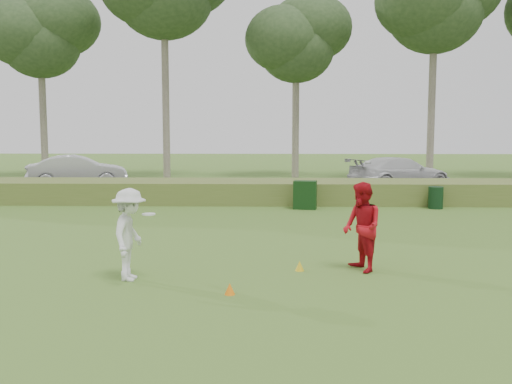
{
  "coord_description": "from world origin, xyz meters",
  "views": [
    {
      "loc": [
        0.41,
        -12.03,
        3.06
      ],
      "look_at": [
        0.0,
        4.0,
        1.3
      ],
      "focal_mm": 40.0,
      "sensor_mm": 36.0,
      "label": 1
    }
  ],
  "objects_px": {
    "player_red": "(362,227)",
    "car_mid": "(78,171)",
    "player_white": "(130,234)",
    "cone_orange": "(230,289)",
    "utility_cabinet": "(305,195)",
    "trash_bin": "(436,198)",
    "cone_yellow": "(300,266)",
    "car_right": "(400,173)"
  },
  "relations": [
    {
      "from": "player_red",
      "to": "car_right",
      "type": "distance_m",
      "value": 17.85
    },
    {
      "from": "utility_cabinet",
      "to": "trash_bin",
      "type": "bearing_deg",
      "value": 11.41
    },
    {
      "from": "player_red",
      "to": "trash_bin",
      "type": "bearing_deg",
      "value": 137.95
    },
    {
      "from": "cone_yellow",
      "to": "car_right",
      "type": "relative_size",
      "value": 0.04
    },
    {
      "from": "player_red",
      "to": "car_mid",
      "type": "distance_m",
      "value": 21.21
    },
    {
      "from": "player_red",
      "to": "car_mid",
      "type": "bearing_deg",
      "value": -163.25
    },
    {
      "from": "cone_orange",
      "to": "cone_yellow",
      "type": "distance_m",
      "value": 2.3
    },
    {
      "from": "trash_bin",
      "to": "car_right",
      "type": "bearing_deg",
      "value": 88.22
    },
    {
      "from": "cone_orange",
      "to": "car_mid",
      "type": "relative_size",
      "value": 0.04
    },
    {
      "from": "cone_orange",
      "to": "cone_yellow",
      "type": "xyz_separation_m",
      "value": [
        1.39,
        1.84,
        -0.0
      ]
    },
    {
      "from": "player_red",
      "to": "trash_bin",
      "type": "height_order",
      "value": "player_red"
    },
    {
      "from": "trash_bin",
      "to": "cone_yellow",
      "type": "bearing_deg",
      "value": -120.14
    },
    {
      "from": "car_mid",
      "to": "car_right",
      "type": "distance_m",
      "value": 16.76
    },
    {
      "from": "car_mid",
      "to": "cone_orange",
      "type": "bearing_deg",
      "value": -170.31
    },
    {
      "from": "car_mid",
      "to": "player_red",
      "type": "bearing_deg",
      "value": -161.48
    },
    {
      "from": "player_white",
      "to": "player_red",
      "type": "bearing_deg",
      "value": -78.15
    },
    {
      "from": "player_red",
      "to": "utility_cabinet",
      "type": "height_order",
      "value": "player_red"
    },
    {
      "from": "utility_cabinet",
      "to": "car_mid",
      "type": "height_order",
      "value": "car_mid"
    },
    {
      "from": "cone_yellow",
      "to": "trash_bin",
      "type": "relative_size",
      "value": 0.25
    },
    {
      "from": "player_white",
      "to": "utility_cabinet",
      "type": "bearing_deg",
      "value": -19.64
    },
    {
      "from": "player_white",
      "to": "car_right",
      "type": "xyz_separation_m",
      "value": [
        9.51,
        18.06,
        -0.09
      ]
    },
    {
      "from": "cone_orange",
      "to": "car_right",
      "type": "bearing_deg",
      "value": 68.78
    },
    {
      "from": "cone_orange",
      "to": "utility_cabinet",
      "type": "distance_m",
      "value": 11.75
    },
    {
      "from": "cone_orange",
      "to": "trash_bin",
      "type": "distance_m",
      "value": 13.81
    },
    {
      "from": "cone_yellow",
      "to": "car_mid",
      "type": "bearing_deg",
      "value": 121.67
    },
    {
      "from": "player_white",
      "to": "player_red",
      "type": "height_order",
      "value": "player_red"
    },
    {
      "from": "cone_yellow",
      "to": "car_mid",
      "type": "xyz_separation_m",
      "value": [
        -10.75,
        17.43,
        0.78
      ]
    },
    {
      "from": "cone_orange",
      "to": "car_right",
      "type": "height_order",
      "value": "car_right"
    },
    {
      "from": "player_white",
      "to": "trash_bin",
      "type": "bearing_deg",
      "value": -38.63
    },
    {
      "from": "player_white",
      "to": "utility_cabinet",
      "type": "relative_size",
      "value": 1.72
    },
    {
      "from": "player_white",
      "to": "cone_yellow",
      "type": "distance_m",
      "value": 3.69
    },
    {
      "from": "utility_cabinet",
      "to": "car_right",
      "type": "distance_m",
      "value": 9.2
    },
    {
      "from": "player_white",
      "to": "cone_orange",
      "type": "bearing_deg",
      "value": -113.34
    },
    {
      "from": "cone_yellow",
      "to": "car_mid",
      "type": "distance_m",
      "value": 20.49
    },
    {
      "from": "utility_cabinet",
      "to": "cone_yellow",
      "type": "bearing_deg",
      "value": -85.42
    },
    {
      "from": "car_right",
      "to": "car_mid",
      "type": "bearing_deg",
      "value": 65.52
    },
    {
      "from": "player_white",
      "to": "trash_bin",
      "type": "relative_size",
      "value": 2.2
    },
    {
      "from": "player_white",
      "to": "cone_yellow",
      "type": "xyz_separation_m",
      "value": [
        3.5,
        0.83,
        -0.83
      ]
    },
    {
      "from": "utility_cabinet",
      "to": "trash_bin",
      "type": "xyz_separation_m",
      "value": [
        5.08,
        0.24,
        -0.12
      ]
    },
    {
      "from": "player_red",
      "to": "player_white",
      "type": "bearing_deg",
      "value": -98.2
    },
    {
      "from": "trash_bin",
      "to": "car_right",
      "type": "xyz_separation_m",
      "value": [
        0.23,
        7.26,
        0.43
      ]
    },
    {
      "from": "player_red",
      "to": "trash_bin",
      "type": "distance_m",
      "value": 10.92
    }
  ]
}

